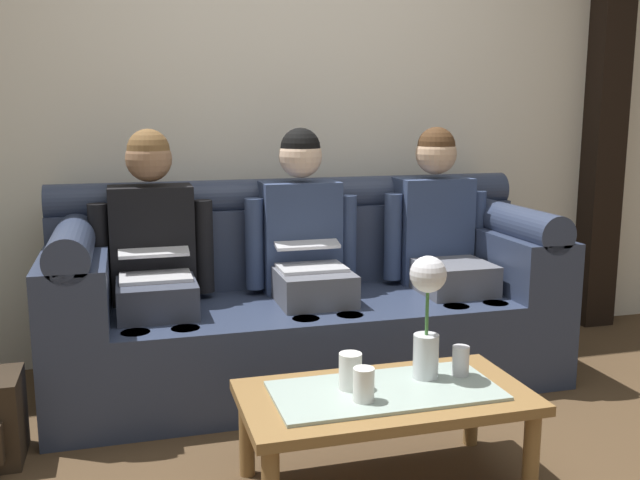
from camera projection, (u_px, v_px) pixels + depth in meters
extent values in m
cube|color=silver|center=(280.00, 82.00, 3.74)|extent=(6.00, 0.12, 2.90)
cube|color=black|center=(606.00, 85.00, 4.14)|extent=(0.20, 0.20, 2.90)
cube|color=#2D3851|center=(309.00, 340.00, 3.40)|extent=(2.38, 0.88, 0.42)
cube|color=#2D3851|center=(293.00, 244.00, 3.64)|extent=(2.38, 0.22, 0.40)
cylinder|color=#2D3851|center=(293.00, 196.00, 3.59)|extent=(2.38, 0.18, 0.18)
cube|color=#2D3851|center=(76.00, 284.00, 3.06)|extent=(0.28, 0.88, 0.28)
cylinder|color=#2D3851|center=(73.00, 242.00, 3.02)|extent=(0.18, 0.88, 0.18)
cube|color=#2D3851|center=(507.00, 257.00, 3.61)|extent=(0.28, 0.88, 0.28)
cylinder|color=#2D3851|center=(508.00, 222.00, 3.58)|extent=(0.18, 0.88, 0.18)
cube|color=#383D4C|center=(157.00, 296.00, 3.10)|extent=(0.34, 0.40, 0.15)
cylinder|color=#383D4C|center=(138.00, 381.00, 2.88)|extent=(0.12, 0.12, 0.42)
cylinder|color=#383D4C|center=(187.00, 376.00, 2.93)|extent=(0.12, 0.12, 0.42)
cube|color=black|center=(152.00, 243.00, 3.29)|extent=(0.38, 0.22, 0.54)
cylinder|color=black|center=(100.00, 252.00, 3.20)|extent=(0.09, 0.09, 0.44)
cylinder|color=black|center=(204.00, 246.00, 3.32)|extent=(0.09, 0.09, 0.44)
sphere|color=#936B4C|center=(149.00, 159.00, 3.20)|extent=(0.21, 0.21, 0.21)
sphere|color=brown|center=(148.00, 150.00, 3.19)|extent=(0.19, 0.19, 0.19)
cube|color=silver|center=(156.00, 277.00, 3.10)|extent=(0.31, 0.22, 0.02)
cube|color=silver|center=(153.00, 247.00, 3.21)|extent=(0.31, 0.21, 0.06)
cube|color=black|center=(153.00, 248.00, 3.20)|extent=(0.27, 0.18, 0.05)
cube|color=#595B66|center=(313.00, 286.00, 3.29)|extent=(0.34, 0.40, 0.15)
cylinder|color=#595B66|center=(306.00, 365.00, 3.07)|extent=(0.12, 0.12, 0.42)
cylinder|color=#595B66|center=(350.00, 360.00, 3.12)|extent=(0.12, 0.12, 0.42)
cube|color=navy|center=(300.00, 236.00, 3.48)|extent=(0.38, 0.22, 0.54)
cylinder|color=navy|center=(255.00, 244.00, 3.38)|extent=(0.09, 0.09, 0.44)
cylinder|color=navy|center=(347.00, 239.00, 3.51)|extent=(0.09, 0.09, 0.44)
sphere|color=beige|center=(300.00, 156.00, 3.39)|extent=(0.21, 0.21, 0.21)
sphere|color=black|center=(300.00, 148.00, 3.38)|extent=(0.19, 0.19, 0.19)
cube|color=silver|center=(311.00, 267.00, 3.29)|extent=(0.31, 0.22, 0.02)
cube|color=silver|center=(304.00, 239.00, 3.40)|extent=(0.31, 0.21, 0.07)
cube|color=black|center=(305.00, 240.00, 3.39)|extent=(0.27, 0.18, 0.05)
cube|color=#595B66|center=(451.00, 276.00, 3.48)|extent=(0.34, 0.40, 0.15)
cylinder|color=#595B66|center=(455.00, 350.00, 3.26)|extent=(0.12, 0.12, 0.42)
cylinder|color=#595B66|center=(493.00, 346.00, 3.31)|extent=(0.12, 0.12, 0.42)
cube|color=navy|center=(432.00, 230.00, 3.67)|extent=(0.38, 0.22, 0.54)
cylinder|color=navy|center=(393.00, 237.00, 3.57)|extent=(0.09, 0.09, 0.44)
cylinder|color=navy|center=(476.00, 233.00, 3.70)|extent=(0.09, 0.09, 0.44)
sphere|color=tan|center=(436.00, 154.00, 3.58)|extent=(0.21, 0.21, 0.21)
sphere|color=#472D19|center=(436.00, 146.00, 3.57)|extent=(0.19, 0.19, 0.19)
cube|color=olive|center=(385.00, 397.00, 2.41)|extent=(0.99, 0.52, 0.04)
cube|color=#9EB2A8|center=(385.00, 391.00, 2.41)|extent=(0.77, 0.37, 0.01)
cylinder|color=olive|center=(531.00, 456.00, 2.36)|extent=(0.06, 0.06, 0.31)
cylinder|color=olive|center=(247.00, 434.00, 2.53)|extent=(0.06, 0.06, 0.31)
cylinder|color=olive|center=(472.00, 406.00, 2.76)|extent=(0.06, 0.06, 0.31)
cylinder|color=silver|center=(426.00, 356.00, 2.50)|extent=(0.09, 0.09, 0.16)
cylinder|color=#3D7538|center=(427.00, 311.00, 2.47)|extent=(0.01, 0.01, 0.17)
sphere|color=silver|center=(428.00, 274.00, 2.45)|extent=(0.13, 0.13, 0.13)
cylinder|color=white|center=(350.00, 371.00, 2.40)|extent=(0.08, 0.08, 0.13)
cylinder|color=silver|center=(461.00, 361.00, 2.53)|extent=(0.06, 0.06, 0.11)
cylinder|color=white|center=(364.00, 385.00, 2.30)|extent=(0.07, 0.07, 0.11)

